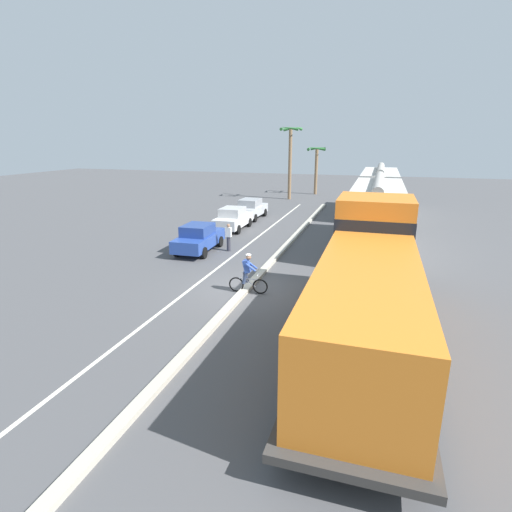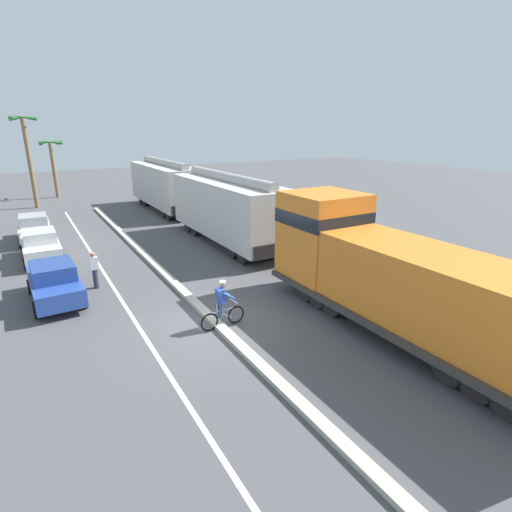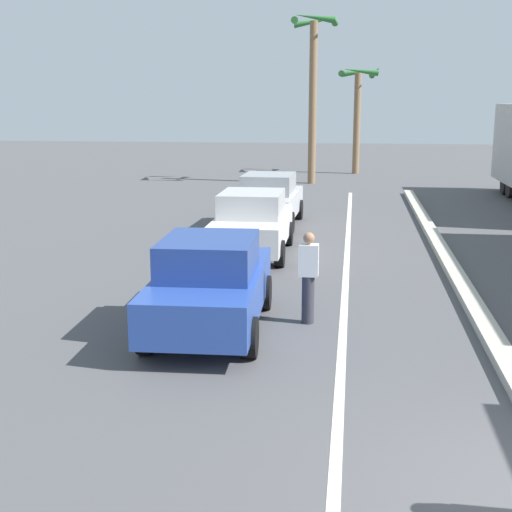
% 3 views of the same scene
% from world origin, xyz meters
% --- Properties ---
extents(median_curb, '(0.36, 36.00, 0.16)m').
position_xyz_m(median_curb, '(0.00, 6.00, 0.08)').
color(median_curb, '#B2AD9E').
rests_on(median_curb, ground).
extents(lane_stripe, '(0.14, 36.00, 0.01)m').
position_xyz_m(lane_stripe, '(-2.40, 6.00, 0.00)').
color(lane_stripe, silver).
rests_on(lane_stripe, ground).
extents(parked_car_blue, '(1.95, 4.26, 1.62)m').
position_xyz_m(parked_car_blue, '(-4.64, 5.03, 0.82)').
color(parked_car_blue, '#28479E').
rests_on(parked_car_blue, ground).
extents(parked_car_white, '(1.87, 4.22, 1.62)m').
position_xyz_m(parked_car_white, '(-4.78, 11.13, 0.82)').
color(parked_car_white, silver).
rests_on(parked_car_white, ground).
extents(parked_car_silver, '(1.91, 4.24, 1.62)m').
position_xyz_m(parked_car_silver, '(-4.88, 15.52, 0.82)').
color(parked_car_silver, '#B7BABF').
rests_on(parked_car_silver, ground).
extents(palm_tree_near, '(2.31, 2.25, 5.62)m').
position_xyz_m(palm_tree_near, '(-2.18, 32.30, 4.02)').
color(palm_tree_near, '#846647').
rests_on(palm_tree_near, ground).
extents(palm_tree_far, '(2.23, 2.28, 7.69)m').
position_xyz_m(palm_tree_far, '(-4.26, 27.31, 5.30)').
color(palm_tree_far, '#846647').
rests_on(palm_tree_far, ground).
extents(pedestrian_by_cars, '(0.34, 0.22, 1.62)m').
position_xyz_m(pedestrian_by_cars, '(-3.02, 5.64, 0.85)').
color(pedestrian_by_cars, '#33333D').
rests_on(pedestrian_by_cars, ground).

